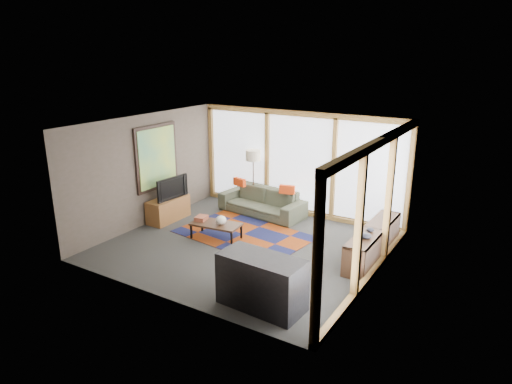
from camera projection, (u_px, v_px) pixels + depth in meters
The scene contains 17 objects.
ground at pixel (246, 246), 9.68m from camera, with size 5.50×5.50×0.00m, color #292927.
room_envelope at pixel (280, 173), 9.43m from camera, with size 5.52×5.02×2.62m.
rug at pixel (244, 234), 10.29m from camera, with size 2.87×1.85×0.01m, color maroon.
sofa at pixel (262, 202), 11.50m from camera, with size 2.22×0.87×0.65m, color #383E2D.
pillow_left at pixel (239, 182), 11.69m from camera, with size 0.36×0.11×0.20m, color red.
pillow_right at pixel (287, 189), 11.05m from camera, with size 0.38×0.11×0.21m, color red.
floor_lamp at pixel (253, 179), 11.85m from camera, with size 0.39×0.39×1.55m, color #312016, non-canonical shape.
coffee_table at pixel (216, 231), 10.02m from camera, with size 1.08×0.54×0.36m, color black, non-canonical shape.
book_stack at pixel (201, 218), 10.14m from camera, with size 0.22×0.28×0.09m, color brown.
vase at pixel (221, 220), 9.87m from camera, with size 0.23×0.23×0.20m, color beige.
bookshelf at pixel (373, 242), 9.15m from camera, with size 0.43×2.39×0.60m, color black, non-canonical shape.
bowl_a at pixel (366, 236), 8.55m from camera, with size 0.21×0.21×0.10m, color black.
bowl_b at pixel (370, 230), 8.88m from camera, with size 0.15×0.15×0.08m, color black.
shelf_picture at pixel (389, 209), 9.55m from camera, with size 0.04×0.31×0.40m, color black.
tv_console at pixel (168, 209), 11.10m from camera, with size 0.47×1.12×0.56m, color brown.
television at pixel (170, 187), 10.94m from camera, with size 0.94×0.12×0.54m, color black.
bar_counter at pixel (262, 282), 7.28m from camera, with size 1.39×0.65×0.88m, color black.
Camera 1 is at (4.84, -7.48, 3.98)m, focal length 32.00 mm.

